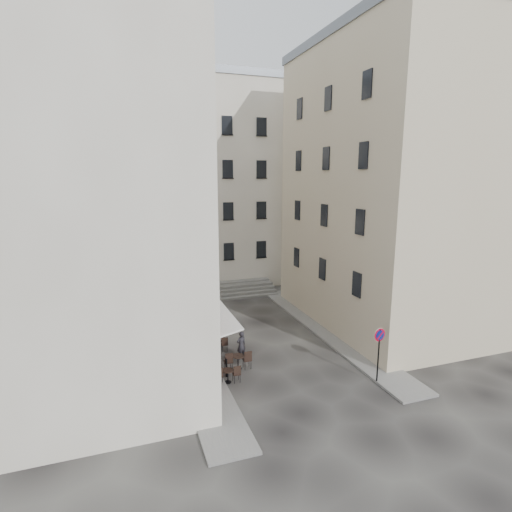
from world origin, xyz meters
name	(u,v)px	position (x,y,z in m)	size (l,w,h in m)	color
ground	(279,359)	(0.00, 0.00, 0.00)	(90.00, 90.00, 0.00)	black
sidewalk_left	(186,341)	(-4.50, 4.00, 0.06)	(2.00, 22.00, 0.12)	slate
sidewalk_right	(325,329)	(4.50, 3.00, 0.06)	(2.00, 18.00, 0.12)	slate
building_left	(59,168)	(-10.50, 3.00, 10.31)	(12.20, 16.20, 20.60)	beige
building_right	(405,186)	(10.50, 3.50, 9.31)	(12.20, 14.20, 18.60)	#C1B08F
building_back	(193,183)	(-1.00, 19.00, 9.31)	(18.20, 10.20, 18.60)	beige
cafe_storefront	(197,330)	(-4.32, 1.00, 1.88)	(1.74, 7.30, 3.50)	#460C0A
stone_steps	(222,291)	(0.00, 12.57, 0.40)	(9.00, 3.15, 0.80)	#605E5B
bollard_near	(226,367)	(-3.25, -1.00, 0.53)	(0.12, 0.12, 0.98)	black
bollard_mid	(211,340)	(-3.25, 2.50, 0.53)	(0.12, 0.12, 0.98)	black
bollard_far	(199,320)	(-3.25, 6.00, 0.53)	(0.12, 0.12, 0.98)	black
no_parking_sign	(379,345)	(3.54, -4.01, 2.01)	(0.64, 0.13, 2.83)	black
bistro_table_a	(228,375)	(-3.35, -1.61, 0.44)	(1.23, 0.58, 0.87)	black
bistro_table_b	(238,361)	(-2.49, -0.45, 0.50)	(1.40, 0.66, 0.99)	black
bistro_table_c	(217,345)	(-3.01, 1.98, 0.43)	(1.19, 0.56, 0.84)	black
bistro_table_d	(214,338)	(-2.93, 3.02, 0.41)	(1.14, 0.53, 0.80)	black
bistro_table_e	(200,330)	(-3.54, 4.44, 0.47)	(1.30, 0.61, 0.91)	black
pedestrian	(241,345)	(-1.94, 0.72, 0.79)	(0.58, 0.38, 1.58)	black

